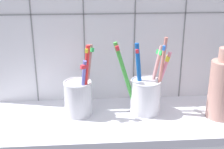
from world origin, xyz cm
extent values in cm
cube|color=silver|center=(0.00, 0.00, 1.00)|extent=(64.00, 22.00, 2.00)
cube|color=white|center=(0.00, 12.00, 22.50)|extent=(64.00, 2.00, 45.00)
cube|color=gray|center=(-19.20, 10.90, 22.50)|extent=(0.30, 0.20, 45.00)
cube|color=gray|center=(-6.40, 10.90, 22.50)|extent=(0.30, 0.20, 45.00)
cube|color=gray|center=(6.40, 10.90, 22.50)|extent=(0.30, 0.20, 45.00)
cube|color=gray|center=(19.20, 10.90, 22.50)|extent=(0.30, 0.20, 45.00)
cube|color=gray|center=(0.00, 10.90, 24.98)|extent=(64.00, 0.20, 0.30)
cylinder|color=silver|center=(-8.18, 2.44, 6.13)|extent=(6.68, 6.68, 8.27)
torus|color=silver|center=(-8.18, 2.44, 10.27)|extent=(6.84, 6.84, 0.50)
cylinder|color=red|center=(-6.23, 1.14, 11.04)|extent=(2.79, 1.81, 17.36)
cube|color=yellow|center=(-5.57, 0.90, 18.56)|extent=(1.29, 1.94, 0.96)
cylinder|color=#686CC9|center=(-6.95, 1.04, 9.36)|extent=(2.59, 3.06, 14.05)
cube|color=#E5333F|center=(-6.39, 0.29, 15.05)|extent=(1.91, 1.71, 0.99)
cylinder|color=#B67272|center=(-5.88, 4.30, 10.55)|extent=(3.51, 3.55, 16.48)
cube|color=green|center=(-5.03, 5.17, 17.56)|extent=(2.05, 2.04, 1.06)
cylinder|color=white|center=(8.18, 2.44, 6.08)|extent=(7.34, 7.34, 8.17)
torus|color=silver|center=(8.18, 2.44, 10.17)|extent=(7.47, 7.47, 0.50)
cylinder|color=pink|center=(11.39, 2.06, 9.96)|extent=(4.98, 2.20, 15.34)
cube|color=yellow|center=(12.89, 1.62, 16.01)|extent=(1.61, 2.28, 1.24)
cylinder|color=blue|center=(6.62, 2.96, 10.87)|extent=(2.87, 1.71, 17.04)
cube|color=#E5333F|center=(6.01, 3.12, 17.63)|extent=(1.26, 2.07, 0.95)
cylinder|color=green|center=(3.35, 2.06, 11.15)|extent=(6.31, 1.09, 17.79)
cube|color=#E5333F|center=(1.14, 2.10, 18.71)|extent=(1.17, 2.03, 1.30)
cylinder|color=#D49999|center=(10.25, 3.54, 10.38)|extent=(4.47, 2.40, 16.16)
cube|color=green|center=(11.53, 4.03, 16.78)|extent=(1.55, 2.25, 1.15)
cylinder|color=tan|center=(11.40, 1.51, 11.76)|extent=(2.54, 1.78, 18.78)
cube|color=blue|center=(11.93, 1.25, 18.77)|extent=(1.54, 2.18, 1.12)
cylinder|color=tan|center=(25.39, -1.45, 8.96)|extent=(6.08, 6.08, 13.92)
camera|label=1|loc=(-5.02, -65.09, 36.87)|focal=49.09mm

